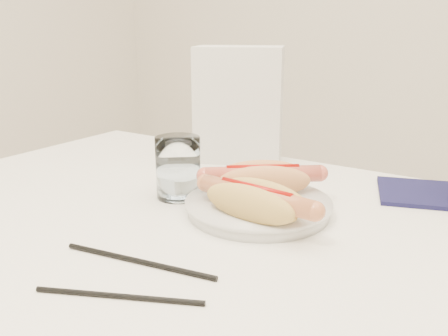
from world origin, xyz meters
The scene contains 9 objects.
table centered at (0.00, 0.00, 0.69)m, with size 1.20×0.80×0.75m.
plate centered at (0.02, 0.08, 0.76)m, with size 0.22×0.22×0.02m, color silver.
hotdog_left centered at (0.01, 0.12, 0.79)m, with size 0.17×0.15×0.05m.
hotdog_right centered at (0.05, 0.03, 0.79)m, with size 0.19×0.09×0.05m.
water_glass centered at (-0.13, 0.07, 0.80)m, with size 0.07×0.07×0.10m, color white.
chopstick_near centered at (0.02, -0.21, 0.75)m, with size 0.01×0.01×0.19m, color black.
chopstick_far centered at (-0.02, -0.14, 0.75)m, with size 0.01×0.01×0.21m, color black.
napkin_box centered at (-0.16, 0.33, 0.87)m, with size 0.18×0.10×0.24m, color silver.
navy_napkin centered at (0.22, 0.30, 0.75)m, with size 0.14×0.14×0.01m, color #121238.
Camera 1 is at (0.36, -0.53, 1.03)m, focal length 38.65 mm.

